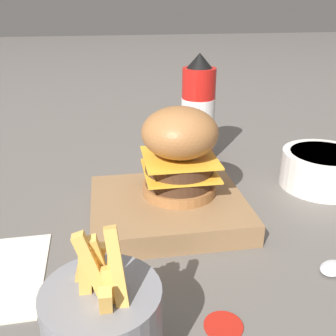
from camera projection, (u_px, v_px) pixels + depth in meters
The scene contains 7 objects.
ground_plane at pixel (153, 201), 0.65m from camera, with size 6.00×6.00×0.00m, color #5B5651.
serving_board at pixel (168, 208), 0.60m from camera, with size 0.23×0.20×0.03m.
burger at pixel (180, 151), 0.58m from camera, with size 0.11×0.11×0.13m.
ketchup_bottle at pixel (198, 113), 0.78m from camera, with size 0.07×0.07×0.21m.
fries_basket at pixel (104, 328), 0.34m from camera, with size 0.10×0.10×0.15m.
side_bowl at pixel (323, 168), 0.69m from camera, with size 0.14×0.14×0.06m.
ketchup_puddle at pixel (223, 325), 0.40m from camera, with size 0.04×0.04×0.00m.
Camera 1 is at (0.07, 0.57, 0.31)m, focal length 42.00 mm.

